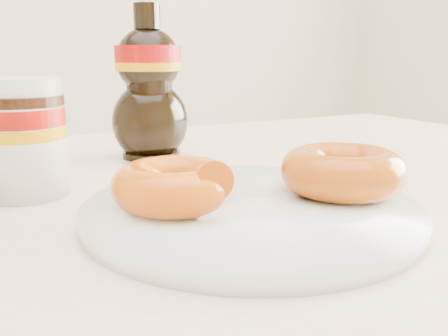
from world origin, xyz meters
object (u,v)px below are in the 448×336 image
dining_table (167,278)px  donut_bitten (175,185)px  syrup_bottle (149,83)px  nutella_jar (23,133)px  donut_whole (343,171)px  plate (251,210)px

dining_table → donut_bitten: size_ratio=13.26×
syrup_bottle → donut_bitten: bearing=-105.9°
donut_bitten → nutella_jar: bearing=130.3°
nutella_jar → syrup_bottle: syrup_bottle is taller
donut_whole → nutella_jar: bearing=144.5°
plate → syrup_bottle: 0.31m
dining_table → syrup_bottle: bearing=73.4°
syrup_bottle → dining_table: bearing=-106.6°
plate → nutella_jar: bearing=133.4°
plate → donut_whole: bearing=-6.4°
plate → donut_whole: (0.09, -0.01, 0.03)m
syrup_bottle → nutella_jar: bearing=-145.1°
donut_whole → syrup_bottle: syrup_bottle is taller
plate → syrup_bottle: syrup_bottle is taller
donut_bitten → syrup_bottle: bearing=80.6°
donut_whole → nutella_jar: size_ratio=0.98×
donut_whole → syrup_bottle: size_ratio=0.56×
dining_table → donut_whole: (0.14, -0.10, 0.12)m
donut_bitten → syrup_bottle: (0.08, 0.27, 0.07)m
dining_table → plate: bearing=-63.8°
dining_table → donut_whole: donut_whole is taller
syrup_bottle → plate: bearing=-93.1°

